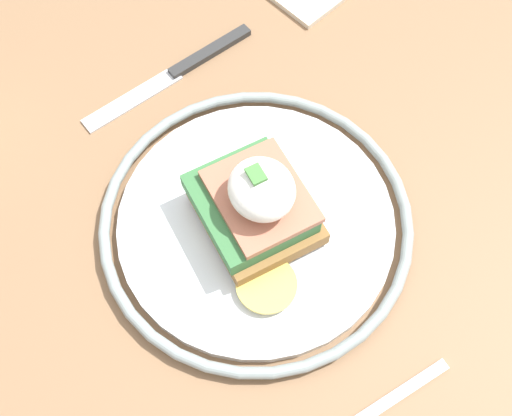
% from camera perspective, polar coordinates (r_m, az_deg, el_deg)
% --- Properties ---
extents(ground_plane, '(6.00, 6.00, 0.00)m').
position_cam_1_polar(ground_plane, '(1.30, 2.61, -15.84)').
color(ground_plane, '#B2ADA3').
extents(dining_table, '(0.96, 0.70, 0.76)m').
position_cam_1_polar(dining_table, '(0.69, 4.74, -6.29)').
color(dining_table, '#846042').
rests_on(dining_table, ground_plane).
extents(plate, '(0.27, 0.27, 0.02)m').
position_cam_1_polar(plate, '(0.56, -0.00, -1.24)').
color(plate, silver).
rests_on(plate, dining_table).
extents(sandwich, '(0.13, 0.09, 0.08)m').
position_cam_1_polar(sandwich, '(0.53, -0.00, 0.32)').
color(sandwich, olive).
rests_on(sandwich, plate).
extents(knife, '(0.05, 0.19, 0.01)m').
position_cam_1_polar(knife, '(0.66, -6.66, 12.17)').
color(knife, '#2D2D2D').
rests_on(knife, dining_table).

